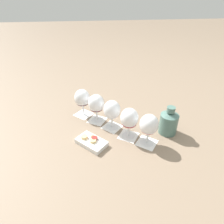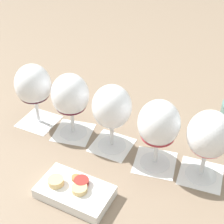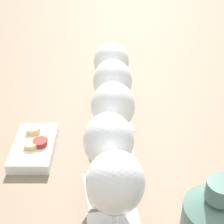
% 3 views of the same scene
% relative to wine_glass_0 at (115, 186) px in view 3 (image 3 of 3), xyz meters
% --- Properties ---
extents(ground_plane, '(8.00, 8.00, 0.00)m').
position_rel_wine_glass_0_xyz_m(ground_plane, '(0.17, -0.16, -0.12)').
color(ground_plane, '#7F6B56').
extents(tasting_card_1, '(0.14, 0.14, 0.00)m').
position_rel_wine_glass_0_xyz_m(tasting_card_1, '(0.09, -0.07, -0.12)').
color(tasting_card_1, white).
rests_on(tasting_card_1, ground_plane).
extents(tasting_card_2, '(0.14, 0.14, 0.00)m').
position_rel_wine_glass_0_xyz_m(tasting_card_2, '(0.17, -0.16, -0.12)').
color(tasting_card_2, white).
rests_on(tasting_card_2, ground_plane).
extents(tasting_card_3, '(0.14, 0.14, 0.00)m').
position_rel_wine_glass_0_xyz_m(tasting_card_3, '(0.26, -0.24, -0.12)').
color(tasting_card_3, white).
rests_on(tasting_card_3, ground_plane).
extents(tasting_card_4, '(0.14, 0.14, 0.00)m').
position_rel_wine_glass_0_xyz_m(tasting_card_4, '(0.34, -0.32, -0.12)').
color(tasting_card_4, white).
rests_on(tasting_card_4, ground_plane).
extents(wine_glass_0, '(0.10, 0.10, 0.18)m').
position_rel_wine_glass_0_xyz_m(wine_glass_0, '(0.00, 0.00, 0.00)').
color(wine_glass_0, white).
rests_on(wine_glass_0, tasting_card_0).
extents(wine_glass_1, '(0.10, 0.10, 0.18)m').
position_rel_wine_glass_0_xyz_m(wine_glass_1, '(0.09, -0.07, 0.00)').
color(wine_glass_1, white).
rests_on(wine_glass_1, tasting_card_1).
extents(wine_glass_2, '(0.10, 0.10, 0.18)m').
position_rel_wine_glass_0_xyz_m(wine_glass_2, '(0.17, -0.16, -0.00)').
color(wine_glass_2, white).
rests_on(wine_glass_2, tasting_card_2).
extents(wine_glass_3, '(0.10, 0.10, 0.18)m').
position_rel_wine_glass_0_xyz_m(wine_glass_3, '(0.26, -0.24, 0.00)').
color(wine_glass_3, white).
rests_on(wine_glass_3, tasting_card_3).
extents(wine_glass_4, '(0.10, 0.10, 0.18)m').
position_rel_wine_glass_0_xyz_m(wine_glass_4, '(0.34, -0.32, 0.00)').
color(wine_glass_4, white).
rests_on(wine_glass_4, tasting_card_4).
extents(snack_dish, '(0.18, 0.18, 0.04)m').
position_rel_wine_glass_0_xyz_m(snack_dish, '(0.30, -0.02, -0.10)').
color(snack_dish, white).
rests_on(snack_dish, ground_plane).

